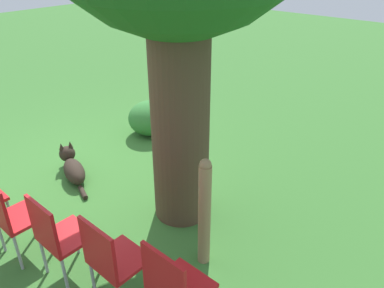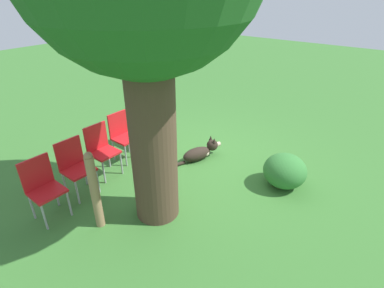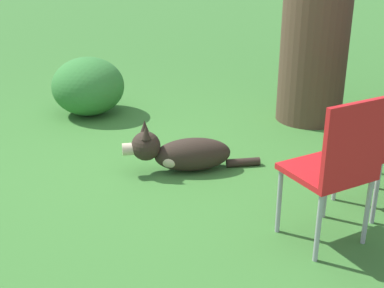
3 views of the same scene
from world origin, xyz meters
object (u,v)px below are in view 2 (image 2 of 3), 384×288
object	(u,v)px
dog	(201,152)
fence_post	(95,190)
red_chair_3	(75,164)
red_chair_0	(141,121)
red_chair_1	(123,133)
red_chair_4	(43,185)
red_chair_2	(101,147)

from	to	relation	value
dog	fence_post	distance (m)	2.43
dog	fence_post	xyz separation A→B (m)	(0.06, 2.39, 0.46)
fence_post	red_chair_3	world-z (taller)	fence_post
red_chair_0	red_chair_1	bearing A→B (deg)	-76.56
red_chair_3	red_chair_4	bearing A→B (deg)	-76.56
fence_post	red_chair_3	distance (m)	0.96
red_chair_0	red_chair_4	xyz separation A→B (m)	(-0.52, 2.44, 0.00)
red_chair_0	red_chair_3	size ratio (longest dim) A/B	1.00
red_chair_3	red_chair_4	distance (m)	0.62
red_chair_2	red_chair_4	size ratio (longest dim) A/B	1.00
dog	red_chair_4	world-z (taller)	red_chair_4
red_chair_1	red_chair_3	distance (m)	1.25
dog	red_chair_2	xyz separation A→B (m)	(1.11, 1.49, 0.39)
red_chair_2	red_chair_4	distance (m)	1.25
red_chair_0	red_chair_3	world-z (taller)	same
red_chair_1	red_chair_3	bearing A→B (deg)	-76.56
dog	red_chair_3	xyz separation A→B (m)	(0.98, 2.10, 0.39)
fence_post	dog	bearing A→B (deg)	-91.43
fence_post	red_chair_1	size ratio (longest dim) A/B	1.28
fence_post	red_chair_4	distance (m)	0.85
fence_post	red_chair_1	bearing A→B (deg)	-52.06
red_chair_4	dog	bearing A→B (deg)	74.09
red_chair_1	dog	bearing A→B (deg)	36.89
red_chair_0	red_chair_4	size ratio (longest dim) A/B	1.00
dog	red_chair_4	bearing A→B (deg)	-176.24
red_chair_2	red_chair_3	size ratio (longest dim) A/B	1.00
fence_post	red_chair_0	world-z (taller)	fence_post
red_chair_2	red_chair_4	xyz separation A→B (m)	(-0.26, 1.22, 0.00)
red_chair_0	red_chair_2	distance (m)	1.25
dog	red_chair_3	bearing A→B (deg)	176.17
red_chair_1	red_chair_2	xyz separation A→B (m)	(-0.13, 0.61, 0.00)
red_chair_1	red_chair_4	size ratio (longest dim) A/B	1.00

